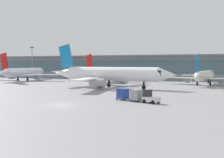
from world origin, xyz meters
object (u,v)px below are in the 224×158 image
object	(u,v)px
gate_airplane_2	(204,76)
apron_light_mast_0	(32,61)
gate_airplane_1	(106,74)
cargo_dolly_trailing	(123,94)
cargo_dolly_lead	(136,95)
taxiing_regional_jet	(110,74)
baggage_tug	(150,98)
gate_airplane_0	(25,72)

from	to	relation	value
gate_airplane_2	apron_light_mast_0	size ratio (longest dim) A/B	1.97
gate_airplane_1	cargo_dolly_trailing	size ratio (longest dim) A/B	10.90
cargo_dolly_lead	cargo_dolly_trailing	xyz separation A→B (m)	(-2.77, 1.23, 0.00)
gate_airplane_1	cargo_dolly_lead	distance (m)	53.43
gate_airplane_2	taxiing_regional_jet	bearing A→B (deg)	138.75
taxiing_regional_jet	cargo_dolly_lead	world-z (taller)	taxiing_regional_jet
taxiing_regional_jet	baggage_tug	xyz separation A→B (m)	(16.69, -24.90, -2.58)
baggage_tug	gate_airplane_1	bearing A→B (deg)	143.60
cargo_dolly_trailing	apron_light_mast_0	distance (m)	89.43
taxiing_regional_jet	baggage_tug	distance (m)	30.09
cargo_dolly_trailing	apron_light_mast_0	bearing A→B (deg)	160.07
gate_airplane_1	apron_light_mast_0	world-z (taller)	apron_light_mast_0
gate_airplane_2	gate_airplane_0	bearing A→B (deg)	96.35
gate_airplane_1	cargo_dolly_trailing	distance (m)	51.08
gate_airplane_0	baggage_tug	distance (m)	73.39
gate_airplane_0	gate_airplane_1	world-z (taller)	gate_airplane_0
baggage_tug	taxiing_regional_jet	bearing A→B (deg)	147.80
gate_airplane_0	gate_airplane_1	distance (m)	31.09
taxiing_regional_jet	baggage_tug	bearing A→B (deg)	-49.95
gate_airplane_0	cargo_dolly_lead	size ratio (longest dim) A/B	11.67
cargo_dolly_lead	apron_light_mast_0	xyz separation A→B (m)	(-67.05, 63.07, 6.45)
gate_airplane_0	cargo_dolly_lead	world-z (taller)	gate_airplane_0
apron_light_mast_0	baggage_tug	bearing A→B (deg)	-42.68
cargo_dolly_lead	apron_light_mast_0	size ratio (longest dim) A/B	0.19
taxiing_regional_jet	gate_airplane_1	bearing A→B (deg)	120.99
gate_airplane_2	apron_light_mast_0	world-z (taller)	apron_light_mast_0
baggage_tug	apron_light_mast_0	bearing A→B (deg)	161.28
gate_airplane_1	cargo_dolly_trailing	bearing A→B (deg)	-149.44
baggage_tug	cargo_dolly_trailing	world-z (taller)	baggage_tug
cargo_dolly_trailing	baggage_tug	bearing A→B (deg)	-0.00
gate_airplane_0	apron_light_mast_0	world-z (taller)	apron_light_mast_0
baggage_tug	gate_airplane_2	bearing A→B (deg)	107.64
gate_airplane_1	baggage_tug	xyz separation A→B (m)	(27.52, -48.35, -1.89)
gate_airplane_1	taxiing_regional_jet	xyz separation A→B (m)	(10.82, -23.45, 0.70)
taxiing_regional_jet	cargo_dolly_trailing	distance (m)	25.34
gate_airplane_2	apron_light_mast_0	xyz separation A→B (m)	(-74.62, 19.06, 4.83)
gate_airplane_1	gate_airplane_2	bearing A→B (deg)	-90.82
gate_airplane_1	apron_light_mast_0	size ratio (longest dim) A/B	2.05
cargo_dolly_lead	cargo_dolly_trailing	bearing A→B (deg)	-180.00
cargo_dolly_lead	gate_airplane_2	bearing A→B (deg)	104.20
baggage_tug	apron_light_mast_0	xyz separation A→B (m)	(-69.62, 64.21, 6.61)
gate_airplane_0	apron_light_mast_0	xyz separation A→B (m)	(-11.26, 19.75, 4.53)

